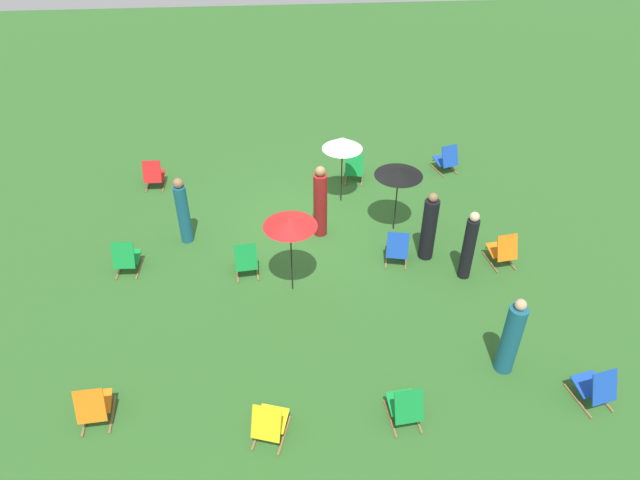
# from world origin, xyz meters

# --- Properties ---
(ground_plane) EXTENTS (40.00, 40.00, 0.00)m
(ground_plane) POSITION_xyz_m (0.00, 0.00, 0.00)
(ground_plane) COLOR #2D6026
(deckchair_0) EXTENTS (0.63, 0.84, 0.83)m
(deckchair_0) POSITION_xyz_m (-1.73, 1.47, 0.37)
(deckchair_0) COLOR olive
(deckchair_0) RESTS_ON ground
(deckchair_1) EXTENTS (0.49, 0.77, 0.83)m
(deckchair_1) POSITION_xyz_m (4.24, -2.25, 0.37)
(deckchair_1) COLOR olive
(deckchair_1) RESTS_ON ground
(deckchair_2) EXTENTS (0.58, 0.82, 0.83)m
(deckchair_2) POSITION_xyz_m (-4.09, 1.74, 0.37)
(deckchair_2) COLOR olive
(deckchair_2) RESTS_ON ground
(deckchair_3) EXTENTS (0.51, 0.78, 0.83)m
(deckchair_3) POSITION_xyz_m (4.32, 1.33, 0.37)
(deckchair_3) COLOR olive
(deckchair_3) RESTS_ON ground
(deckchair_4) EXTENTS (0.68, 0.87, 0.83)m
(deckchair_4) POSITION_xyz_m (-3.89, -2.44, 0.37)
(deckchair_4) COLOR olive
(deckchair_4) RESTS_ON ground
(deckchair_5) EXTENTS (0.68, 0.87, 0.83)m
(deckchair_5) POSITION_xyz_m (1.20, 5.86, 0.37)
(deckchair_5) COLOR olive
(deckchair_5) RESTS_ON ground
(deckchair_6) EXTENTS (0.60, 0.83, 0.83)m
(deckchair_6) POSITION_xyz_m (-1.22, -2.15, 0.37)
(deckchair_6) COLOR olive
(deckchair_6) RESTS_ON ground
(deckchair_7) EXTENTS (0.52, 0.79, 0.83)m
(deckchair_7) POSITION_xyz_m (4.12, 5.28, 0.37)
(deckchair_7) COLOR olive
(deckchair_7) RESTS_ON ground
(deckchair_8) EXTENTS (0.55, 0.80, 0.83)m
(deckchair_8) POSITION_xyz_m (-1.06, 5.72, 0.37)
(deckchair_8) COLOR olive
(deckchair_8) RESTS_ON ground
(deckchair_9) EXTENTS (0.55, 0.80, 0.83)m
(deckchair_9) POSITION_xyz_m (1.67, 1.61, 0.37)
(deckchair_9) COLOR olive
(deckchair_9) RESTS_ON ground
(deckchair_10) EXTENTS (0.63, 0.84, 0.83)m
(deckchair_10) POSITION_xyz_m (-4.41, 5.60, 0.37)
(deckchair_10) COLOR olive
(deckchair_10) RESTS_ON ground
(umbrella_0) EXTENTS (1.13, 1.13, 1.74)m
(umbrella_0) POSITION_xyz_m (-1.90, 0.23, 1.63)
(umbrella_0) COLOR black
(umbrella_0) RESTS_ON ground
(umbrella_1) EXTENTS (1.02, 1.02, 1.84)m
(umbrella_1) POSITION_xyz_m (-0.75, -1.14, 1.69)
(umbrella_1) COLOR black
(umbrella_1) RESTS_ON ground
(umbrella_2) EXTENTS (1.10, 1.10, 1.92)m
(umbrella_2) POSITION_xyz_m (0.68, 2.23, 1.79)
(umbrella_2) COLOR black
(umbrella_2) RESTS_ON ground
(person_0) EXTENTS (0.36, 0.36, 1.70)m
(person_0) POSITION_xyz_m (-3.13, 2.11, 0.82)
(person_0) COLOR black
(person_0) RESTS_ON ground
(person_1) EXTENTS (0.37, 0.37, 1.72)m
(person_1) POSITION_xyz_m (-3.12, 4.75, 0.80)
(person_1) COLOR #195972
(person_1) RESTS_ON ground
(person_2) EXTENTS (0.39, 0.39, 1.86)m
(person_2) POSITION_xyz_m (-0.08, 0.26, 0.88)
(person_2) COLOR maroon
(person_2) RESTS_ON ground
(person_3) EXTENTS (0.47, 0.47, 1.72)m
(person_3) POSITION_xyz_m (-2.44, 1.36, 0.80)
(person_3) COLOR black
(person_3) RESTS_ON ground
(person_4) EXTENTS (0.31, 0.31, 1.72)m
(person_4) POSITION_xyz_m (3.12, 0.28, 0.83)
(person_4) COLOR #195972
(person_4) RESTS_ON ground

